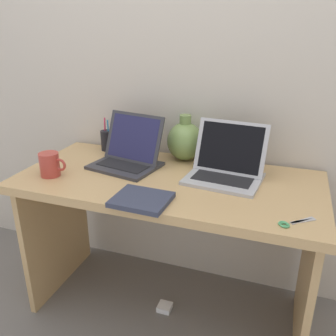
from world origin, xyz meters
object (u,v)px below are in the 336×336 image
notebook_stack (142,200)px  laptop_right (227,164)px  scissors (291,223)px  green_vase (185,141)px  pen_cup (107,140)px  power_brick (165,307)px  laptop_left (129,152)px  coffee_mug (50,164)px

notebook_stack → laptop_right: bearing=52.7°
scissors → green_vase: bearing=137.3°
pen_cup → power_brick: pen_cup is taller
laptop_left → green_vase: size_ratio=1.51×
scissors → power_brick: size_ratio=1.82×
green_vase → pen_cup: bearing=-179.7°
green_vase → coffee_mug: green_vase is taller
green_vase → scissors: bearing=-42.7°
laptop_left → pen_cup: bearing=142.3°
green_vase → power_brick: size_ratio=3.32×
notebook_stack → coffee_mug: size_ratio=1.65×
green_vase → laptop_right: bearing=-33.6°
power_brick → green_vase: bearing=88.3°
coffee_mug → notebook_stack: bearing=-12.0°
laptop_left → power_brick: (0.23, -0.12, -0.79)m
pen_cup → laptop_right: bearing=-13.1°
laptop_right → green_vase: (-0.25, 0.16, 0.04)m
pen_cup → power_brick: 0.94m
scissors → power_brick: scissors is taller
laptop_right → scissors: size_ratio=2.72×
laptop_right → pen_cup: size_ratio=1.94×
laptop_right → green_vase: laptop_right is taller
pen_cup → scissors: 1.10m
pen_cup → power_brick: (0.44, -0.29, -0.78)m
notebook_stack → power_brick: (0.01, 0.22, -0.74)m
coffee_mug → power_brick: size_ratio=1.88×
laptop_right → green_vase: bearing=146.4°
coffee_mug → laptop_right: bearing=17.8°
laptop_right → notebook_stack: bearing=-127.3°
laptop_right → notebook_stack: 0.44m
scissors → power_brick: bearing=159.3°
laptop_right → green_vase: 0.30m
laptop_right → coffee_mug: size_ratio=2.64×
laptop_right → green_vase: size_ratio=1.50×
notebook_stack → pen_cup: 0.67m
green_vase → power_brick: bearing=-91.7°
notebook_stack → scissors: bearing=1.9°
laptop_right → notebook_stack: laptop_right is taller
notebook_stack → power_brick: notebook_stack is taller
laptop_left → power_brick: bearing=-28.5°
pen_cup → coffee_mug: bearing=-100.1°
green_vase → notebook_stack: size_ratio=1.07×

